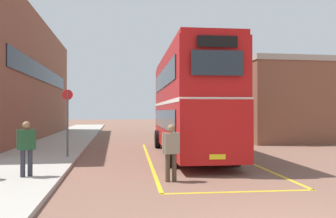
% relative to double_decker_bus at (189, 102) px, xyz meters
% --- Properties ---
extents(ground_plane, '(135.60, 135.60, 0.00)m').
position_rel_double_decker_bus_xyz_m(ground_plane, '(-0.51, 3.47, -2.51)').
color(ground_plane, brown).
extents(sidewalk_left, '(4.00, 57.60, 0.14)m').
position_rel_double_decker_bus_xyz_m(sidewalk_left, '(-7.01, 5.87, -2.44)').
color(sidewalk_left, '#A39E93').
rests_on(sidewalk_left, ground).
extents(depot_building_right, '(7.45, 13.65, 5.56)m').
position_rel_double_decker_bus_xyz_m(depot_building_right, '(8.66, 10.40, 0.27)').
color(depot_building_right, brown).
rests_on(depot_building_right, ground).
extents(double_decker_bus, '(3.09, 10.77, 4.75)m').
position_rel_double_decker_bus_xyz_m(double_decker_bus, '(0.00, 0.00, 0.00)').
color(double_decker_bus, black).
rests_on(double_decker_bus, ground).
extents(single_deck_bus, '(3.40, 9.63, 3.02)m').
position_rel_double_decker_bus_xyz_m(single_deck_bus, '(3.24, 15.65, -0.87)').
color(single_deck_bus, black).
rests_on(single_deck_bus, ground).
extents(pedestrian_boarding, '(0.55, 0.35, 1.68)m').
position_rel_double_decker_bus_xyz_m(pedestrian_boarding, '(-1.81, -5.81, -1.54)').
color(pedestrian_boarding, '#473828').
rests_on(pedestrian_boarding, ground).
extents(pedestrian_waiting_near, '(0.51, 0.42, 1.63)m').
position_rel_double_decker_bus_xyz_m(pedestrian_waiting_near, '(-6.02, -5.14, -1.44)').
color(pedestrian_waiting_near, '#2D2D38').
rests_on(pedestrian_waiting_near, sidewalk_left).
extents(bus_stop_sign, '(0.43, 0.13, 2.85)m').
position_rel_double_decker_bus_xyz_m(bus_stop_sign, '(-5.44, -0.73, -0.67)').
color(bus_stop_sign, '#4C4C51').
rests_on(bus_stop_sign, sidewalk_left).
extents(bay_marking_yellow, '(4.69, 12.85, 0.01)m').
position_rel_double_decker_bus_xyz_m(bay_marking_yellow, '(-0.04, -1.94, -2.51)').
color(bay_marking_yellow, gold).
rests_on(bay_marking_yellow, ground).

